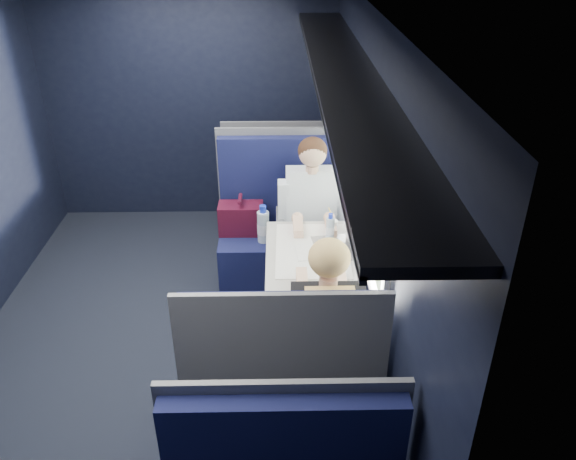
{
  "coord_description": "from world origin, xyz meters",
  "views": [
    {
      "loc": [
        0.84,
        -3.21,
        2.77
      ],
      "look_at": [
        0.9,
        0.0,
        0.95
      ],
      "focal_mm": 35.0,
      "sensor_mm": 36.0,
      "label": 1
    }
  ],
  "objects_px": {
    "seat_bay_far": "(282,387)",
    "laptop": "(342,240)",
    "table": "(307,266)",
    "bottle_small": "(330,228)",
    "seat_bay_near": "(278,233)",
    "man": "(312,212)",
    "seat_row_front": "(279,188)",
    "woman": "(326,325)",
    "cup": "(332,227)"
  },
  "relations": [
    {
      "from": "table",
      "to": "bottle_small",
      "type": "xyz_separation_m",
      "value": [
        0.17,
        0.24,
        0.17
      ]
    },
    {
      "from": "table",
      "to": "cup",
      "type": "xyz_separation_m",
      "value": [
        0.2,
        0.33,
        0.12
      ]
    },
    {
      "from": "seat_bay_near",
      "to": "bottle_small",
      "type": "bearing_deg",
      "value": -59.7
    },
    {
      "from": "laptop",
      "to": "seat_row_front",
      "type": "bearing_deg",
      "value": 103.9
    },
    {
      "from": "seat_row_front",
      "to": "cup",
      "type": "relative_size",
      "value": 12.18
    },
    {
      "from": "seat_bay_near",
      "to": "seat_row_front",
      "type": "height_order",
      "value": "seat_bay_near"
    },
    {
      "from": "laptop",
      "to": "woman",
      "type": "bearing_deg",
      "value": -101.94
    },
    {
      "from": "table",
      "to": "seat_bay_near",
      "type": "relative_size",
      "value": 0.79
    },
    {
      "from": "man",
      "to": "seat_bay_near",
      "type": "bearing_deg",
      "value": 146.95
    },
    {
      "from": "seat_row_front",
      "to": "laptop",
      "type": "height_order",
      "value": "seat_row_front"
    },
    {
      "from": "table",
      "to": "man",
      "type": "distance_m",
      "value": 0.7
    },
    {
      "from": "man",
      "to": "cup",
      "type": "relative_size",
      "value": 13.88
    },
    {
      "from": "seat_bay_far",
      "to": "man",
      "type": "height_order",
      "value": "man"
    },
    {
      "from": "cup",
      "to": "laptop",
      "type": "bearing_deg",
      "value": -80.17
    },
    {
      "from": "bottle_small",
      "to": "cup",
      "type": "height_order",
      "value": "bottle_small"
    },
    {
      "from": "cup",
      "to": "woman",
      "type": "bearing_deg",
      "value": -97.12
    },
    {
      "from": "seat_row_front",
      "to": "woman",
      "type": "distance_m",
      "value": 2.54
    },
    {
      "from": "seat_bay_near",
      "to": "woman",
      "type": "height_order",
      "value": "woman"
    },
    {
      "from": "woman",
      "to": "bottle_small",
      "type": "bearing_deg",
      "value": 83.75
    },
    {
      "from": "seat_row_front",
      "to": "woman",
      "type": "height_order",
      "value": "woman"
    },
    {
      "from": "seat_bay_near",
      "to": "man",
      "type": "distance_m",
      "value": 0.43
    },
    {
      "from": "bottle_small",
      "to": "woman",
      "type": "bearing_deg",
      "value": -96.25
    },
    {
      "from": "table",
      "to": "seat_bay_far",
      "type": "bearing_deg",
      "value": -101.78
    },
    {
      "from": "laptop",
      "to": "table",
      "type": "bearing_deg",
      "value": -157.68
    },
    {
      "from": "seat_row_front",
      "to": "cup",
      "type": "bearing_deg",
      "value": -75.46
    },
    {
      "from": "seat_row_front",
      "to": "bottle_small",
      "type": "relative_size",
      "value": 5.72
    },
    {
      "from": "man",
      "to": "seat_bay_far",
      "type": "bearing_deg",
      "value": -99.03
    },
    {
      "from": "man",
      "to": "woman",
      "type": "distance_m",
      "value": 1.41
    },
    {
      "from": "seat_row_front",
      "to": "man",
      "type": "distance_m",
      "value": 1.17
    },
    {
      "from": "seat_bay_far",
      "to": "man",
      "type": "distance_m",
      "value": 1.62
    },
    {
      "from": "seat_bay_far",
      "to": "laptop",
      "type": "bearing_deg",
      "value": 66.63
    },
    {
      "from": "seat_bay_near",
      "to": "man",
      "type": "relative_size",
      "value": 0.95
    },
    {
      "from": "cup",
      "to": "seat_row_front",
      "type": "bearing_deg",
      "value": 104.54
    },
    {
      "from": "seat_bay_near",
      "to": "laptop",
      "type": "relative_size",
      "value": 3.42
    },
    {
      "from": "table",
      "to": "man",
      "type": "relative_size",
      "value": 0.76
    },
    {
      "from": "man",
      "to": "cup",
      "type": "distance_m",
      "value": 0.4
    },
    {
      "from": "table",
      "to": "bottle_small",
      "type": "relative_size",
      "value": 4.93
    },
    {
      "from": "table",
      "to": "cup",
      "type": "height_order",
      "value": "cup"
    },
    {
      "from": "seat_bay_near",
      "to": "woman",
      "type": "xyz_separation_m",
      "value": [
        0.27,
        -1.58,
        0.3
      ]
    },
    {
      "from": "laptop",
      "to": "bottle_small",
      "type": "height_order",
      "value": "laptop"
    },
    {
      "from": "seat_row_front",
      "to": "bottle_small",
      "type": "height_order",
      "value": "seat_row_front"
    },
    {
      "from": "seat_bay_near",
      "to": "laptop",
      "type": "height_order",
      "value": "seat_bay_near"
    },
    {
      "from": "table",
      "to": "seat_row_front",
      "type": "bearing_deg",
      "value": 95.8
    },
    {
      "from": "woman",
      "to": "laptop",
      "type": "height_order",
      "value": "woman"
    },
    {
      "from": "seat_row_front",
      "to": "table",
      "type": "bearing_deg",
      "value": -84.2
    },
    {
      "from": "woman",
      "to": "cup",
      "type": "bearing_deg",
      "value": 82.88
    },
    {
      "from": "table",
      "to": "cup",
      "type": "bearing_deg",
      "value": 59.26
    },
    {
      "from": "man",
      "to": "bottle_small",
      "type": "height_order",
      "value": "man"
    },
    {
      "from": "woman",
      "to": "seat_row_front",
      "type": "bearing_deg",
      "value": 95.7
    },
    {
      "from": "seat_bay_far",
      "to": "woman",
      "type": "xyz_separation_m",
      "value": [
        0.25,
        0.17,
        0.31
      ]
    }
  ]
}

